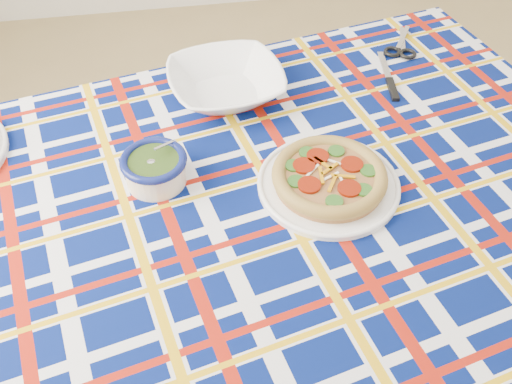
{
  "coord_description": "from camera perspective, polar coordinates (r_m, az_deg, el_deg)",
  "views": [
    {
      "loc": [
        -0.56,
        -1.34,
        1.76
      ],
      "look_at": [
        -0.42,
        -0.49,
        0.87
      ],
      "focal_mm": 40.0,
      "sensor_mm": 36.0,
      "label": 1
    }
  ],
  "objects": [
    {
      "name": "tablecloth",
      "position": [
        1.3,
        -1.48,
        -2.75
      ],
      "size": [
        2.03,
        1.52,
        0.12
      ],
      "primitive_type": null,
      "rotation": [
        0.0,
        0.0,
        0.22
      ],
      "color": "#041251",
      "rests_on": "dining_table"
    },
    {
      "name": "kitchen_scissors",
      "position": [
        1.82,
        14.46,
        14.68
      ],
      "size": [
        0.18,
        0.23,
        0.02
      ],
      "primitive_type": null,
      "rotation": [
        0.0,
        0.0,
        1.14
      ],
      "color": "silver",
      "rests_on": "tablecloth"
    },
    {
      "name": "pesto_bowl",
      "position": [
        1.29,
        -10.11,
        2.5
      ],
      "size": [
        0.18,
        0.18,
        0.09
      ],
      "primitive_type": null,
      "rotation": [
        0.0,
        0.0,
        0.2
      ],
      "color": "#1C310D",
      "rests_on": "tablecloth"
    },
    {
      "name": "table_knife",
      "position": [
        1.69,
        12.78,
        12.15
      ],
      "size": [
        0.06,
        0.25,
        0.01
      ],
      "primitive_type": null,
      "rotation": [
        0.0,
        0.0,
        1.43
      ],
      "color": "silver",
      "rests_on": "tablecloth"
    },
    {
      "name": "main_focaccia_plate",
      "position": [
        1.27,
        7.35,
        1.54
      ],
      "size": [
        0.4,
        0.4,
        0.06
      ],
      "primitive_type": null,
      "rotation": [
        0.0,
        0.0,
        0.23
      ],
      "color": "#976435",
      "rests_on": "tablecloth"
    },
    {
      "name": "serving_bowl",
      "position": [
        1.53,
        -3.02,
        10.79
      ],
      "size": [
        0.34,
        0.34,
        0.07
      ],
      "primitive_type": "imported",
      "rotation": [
        0.0,
        0.0,
        0.13
      ],
      "color": "white",
      "rests_on": "tablecloth"
    },
    {
      "name": "dining_table",
      "position": [
        1.32,
        -1.45,
        -3.54
      ],
      "size": [
        1.99,
        1.48,
        0.84
      ],
      "rotation": [
        0.0,
        0.0,
        0.22
      ],
      "color": "brown",
      "rests_on": "floor"
    },
    {
      "name": "floor",
      "position": [
        2.28,
        8.3,
        -5.1
      ],
      "size": [
        4.0,
        4.0,
        0.0
      ],
      "primitive_type": "plane",
      "color": "#9B8250",
      "rests_on": "ground"
    }
  ]
}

